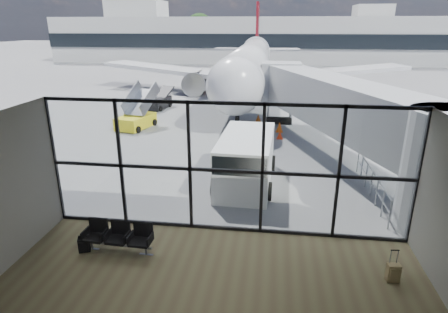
% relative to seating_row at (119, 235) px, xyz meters
% --- Properties ---
extents(ground, '(220.00, 220.00, 0.00)m').
position_rel_seating_row_xyz_m(ground, '(3.13, 41.67, -0.54)').
color(ground, slate).
rests_on(ground, ground).
extents(lounge_shell, '(12.02, 8.01, 4.51)m').
position_rel_seating_row_xyz_m(lounge_shell, '(3.13, -3.13, 2.11)').
color(lounge_shell, brown).
rests_on(lounge_shell, ground).
extents(glass_curtain_wall, '(12.10, 0.12, 4.50)m').
position_rel_seating_row_xyz_m(glass_curtain_wall, '(3.13, 1.67, 1.71)').
color(glass_curtain_wall, white).
rests_on(glass_curtain_wall, ground).
extents(jet_bridge, '(8.00, 16.50, 4.33)m').
position_rel_seating_row_xyz_m(jet_bridge, '(8.03, 8.75, 2.22)').
color(jet_bridge, '#97999C').
rests_on(jet_bridge, ground).
extents(apron_railing, '(0.06, 5.46, 1.11)m').
position_rel_seating_row_xyz_m(apron_railing, '(8.73, 5.17, 0.18)').
color(apron_railing, gray).
rests_on(apron_railing, ground).
extents(far_terminal, '(80.00, 12.20, 11.00)m').
position_rel_seating_row_xyz_m(far_terminal, '(2.55, 63.65, 3.67)').
color(far_terminal, '#A8A8A3').
rests_on(far_terminal, ground).
extents(tree_0, '(4.95, 4.95, 7.12)m').
position_rel_seating_row_xyz_m(tree_0, '(-41.87, 73.67, 4.09)').
color(tree_0, '#382619').
rests_on(tree_0, ground).
extents(tree_1, '(5.61, 5.61, 8.07)m').
position_rel_seating_row_xyz_m(tree_1, '(-35.87, 73.67, 4.72)').
color(tree_1, '#382619').
rests_on(tree_1, ground).
extents(tree_2, '(6.27, 6.27, 9.03)m').
position_rel_seating_row_xyz_m(tree_2, '(-29.87, 73.67, 5.34)').
color(tree_2, '#382619').
rests_on(tree_2, ground).
extents(tree_3, '(4.95, 4.95, 7.12)m').
position_rel_seating_row_xyz_m(tree_3, '(-23.87, 73.67, 4.09)').
color(tree_3, '#382619').
rests_on(tree_3, ground).
extents(tree_4, '(5.61, 5.61, 8.07)m').
position_rel_seating_row_xyz_m(tree_4, '(-17.87, 73.67, 4.72)').
color(tree_4, '#382619').
rests_on(tree_4, ground).
extents(tree_5, '(6.27, 6.27, 9.03)m').
position_rel_seating_row_xyz_m(tree_5, '(-11.87, 73.67, 5.34)').
color(tree_5, '#382619').
rests_on(tree_5, ground).
extents(seating_row, '(2.20, 0.69, 0.97)m').
position_rel_seating_row_xyz_m(seating_row, '(0.00, 0.00, 0.00)').
color(seating_row, gray).
rests_on(seating_row, ground).
extents(backpack, '(0.40, 0.40, 0.52)m').
position_rel_seating_row_xyz_m(backpack, '(-1.07, -0.25, -0.29)').
color(backpack, black).
rests_on(backpack, ground).
extents(suitcase, '(0.37, 0.29, 0.95)m').
position_rel_seating_row_xyz_m(suitcase, '(8.07, -0.48, -0.25)').
color(suitcase, '#907C50').
rests_on(suitcase, ground).
extents(airliner, '(32.59, 37.68, 9.71)m').
position_rel_seating_row_xyz_m(airliner, '(1.98, 30.56, 2.42)').
color(airliner, silver).
rests_on(airliner, ground).
extents(service_van, '(2.60, 5.11, 2.19)m').
position_rel_seating_row_xyz_m(service_van, '(3.50, 5.75, 0.59)').
color(service_van, white).
rests_on(service_van, ground).
extents(belt_loader, '(1.81, 3.69, 1.63)m').
position_rel_seating_row_xyz_m(belt_loader, '(-5.01, 20.59, 0.01)').
color(belt_loader, black).
rests_on(belt_loader, ground).
extents(mobile_stairs, '(2.37, 3.67, 2.39)m').
position_rel_seating_row_xyz_m(mobile_stairs, '(-4.69, 14.36, 0.04)').
color(mobile_stairs, yellow).
rests_on(mobile_stairs, ground).
extents(traffic_cone_a, '(0.41, 0.41, 0.58)m').
position_rel_seating_row_xyz_m(traffic_cone_a, '(3.53, 17.08, -0.26)').
color(traffic_cone_a, '#E55D0C').
rests_on(traffic_cone_a, ground).
extents(traffic_cone_b, '(0.47, 0.47, 0.66)m').
position_rel_seating_row_xyz_m(traffic_cone_b, '(5.05, 14.58, -0.22)').
color(traffic_cone_b, '#E95C0C').
rests_on(traffic_cone_b, ground).
extents(traffic_cone_c, '(0.38, 0.38, 0.54)m').
position_rel_seating_row_xyz_m(traffic_cone_c, '(5.07, 12.99, -0.28)').
color(traffic_cone_c, '#FF350D').
rests_on(traffic_cone_c, ground).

